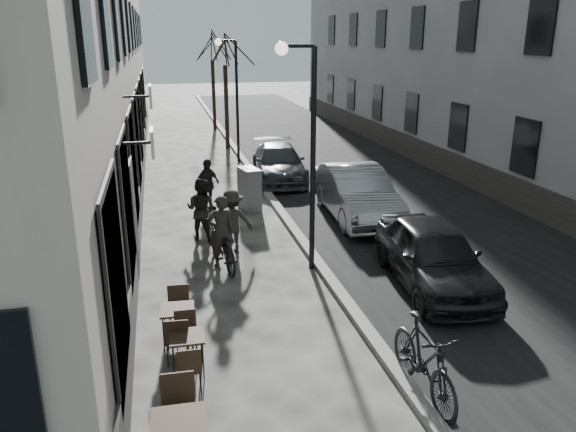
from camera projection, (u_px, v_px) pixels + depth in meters
name	position (u px, v px, depth m)	size (l,w,h in m)	color
road	(338.00, 167.00, 23.25)	(7.30, 60.00, 0.00)	black
kerb	(251.00, 170.00, 22.45)	(0.25, 60.00, 0.12)	slate
streetlamp_near	(306.00, 134.00, 12.15)	(0.90, 0.28, 5.09)	black
streetlamp_far	(233.00, 87.00, 23.28)	(0.90, 0.28, 5.09)	black
tree_near	(225.00, 48.00, 25.61)	(2.40, 2.40, 5.70)	black
tree_far	(212.00, 45.00, 31.18)	(2.40, 2.40, 5.70)	black
bistro_set_b	(188.00, 350.00, 8.97)	(0.55, 1.34, 0.79)	black
bistro_set_c	(178.00, 323.00, 9.78)	(0.61, 1.44, 0.84)	black
utility_cabinet	(249.00, 189.00, 17.38)	(0.49, 0.88, 1.32)	slate
bicycle	(222.00, 245.00, 13.12)	(0.70, 2.02, 1.06)	black
cyclist_rider	(221.00, 231.00, 13.02)	(0.63, 0.42, 1.73)	#292624
pedestrian_near	(201.00, 209.00, 14.80)	(0.81, 0.63, 1.67)	black
pedestrian_mid	(232.00, 221.00, 13.93)	(1.04, 0.60, 1.61)	#282523
pedestrian_far	(207.00, 185.00, 17.32)	(0.95, 0.39, 1.62)	black
car_near	(433.00, 255.00, 12.05)	(1.67, 4.16, 1.42)	black
car_mid	(357.00, 193.00, 16.57)	(1.61, 4.63, 1.52)	#95989D
car_far	(279.00, 163.00, 21.01)	(1.81, 4.46, 1.29)	#33373D
moped	(424.00, 360.00, 8.34)	(0.57, 2.01, 1.21)	black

